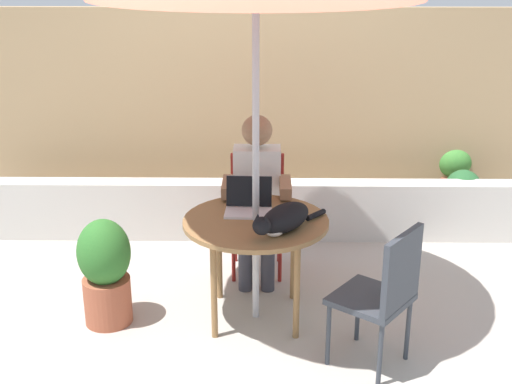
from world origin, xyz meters
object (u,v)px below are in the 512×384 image
chair_empty (385,289)px  cat (283,219)px  laptop (249,201)px  potted_plant_corner (105,270)px  potted_plant_near_fence (452,175)px  person_seated (257,190)px  patio_table (256,229)px  potted_plant_by_chair (462,198)px  chair_occupied (257,204)px

chair_empty → cat: 0.73m
laptop → potted_plant_corner: bearing=-165.7°
chair_empty → potted_plant_corner: size_ratio=1.22×
laptop → potted_plant_near_fence: size_ratio=0.50×
person_seated → patio_table: bearing=-90.0°
laptop → potted_plant_by_chair: laptop is taller
potted_plant_by_chair → potted_plant_near_fence: bearing=85.7°
chair_empty → potted_plant_near_fence: chair_empty is taller
person_seated → potted_plant_by_chair: 2.01m
laptop → person_seated: bearing=83.7°
laptop → potted_plant_near_fence: laptop is taller
patio_table → potted_plant_near_fence: 2.70m
chair_empty → cat: size_ratio=1.72×
chair_occupied → person_seated: 0.23m
patio_table → laptop: bearing=107.2°
chair_occupied → cat: bearing=-80.1°
chair_occupied → potted_plant_corner: size_ratio=1.22×
potted_plant_near_fence → potted_plant_by_chair: size_ratio=1.14×
patio_table → person_seated: bearing=90.0°
potted_plant_by_chair → patio_table: bearing=-139.7°
potted_plant_by_chair → laptop: bearing=-143.6°
potted_plant_near_fence → cat: bearing=-126.6°
chair_occupied → potted_plant_near_fence: (1.80, 1.24, -0.18)m
chair_empty → cat: chair_empty is taller
cat → potted_plant_by_chair: bearing=46.7°
chair_empty → potted_plant_near_fence: bearing=67.6°
chair_occupied → potted_plant_corner: chair_occupied is taller
potted_plant_by_chair → chair_occupied: bearing=-157.5°
chair_occupied → potted_plant_by_chair: chair_occupied is taller
person_seated → cat: size_ratio=2.38×
chair_empty → person_seated: size_ratio=0.72×
cat → chair_occupied: bearing=99.9°
patio_table → chair_occupied: (0.00, 0.76, -0.12)m
person_seated → cat: (0.17, -0.80, 0.10)m
potted_plant_near_fence → chair_occupied: bearing=-145.5°
cat → person_seated: bearing=101.8°
potted_plant_by_chair → potted_plant_corner: size_ratio=0.76×
cat → potted_plant_corner: (-1.14, 0.12, -0.41)m
laptop → potted_plant_by_chair: size_ratio=0.56×
patio_table → potted_plant_near_fence: bearing=48.0°
laptop → cat: laptop is taller
person_seated → cat: bearing=-78.2°
patio_table → chair_empty: size_ratio=1.06×
chair_occupied → cat: size_ratio=1.72×
chair_empty → potted_plant_corner: bearing=163.9°
potted_plant_corner → laptop: bearing=14.3°
cat → potted_plant_near_fence: cat is taller
laptop → potted_plant_near_fence: (1.84, 1.84, -0.43)m
chair_occupied → potted_plant_near_fence: size_ratio=1.41×
potted_plant_near_fence → potted_plant_by_chair: bearing=-94.3°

